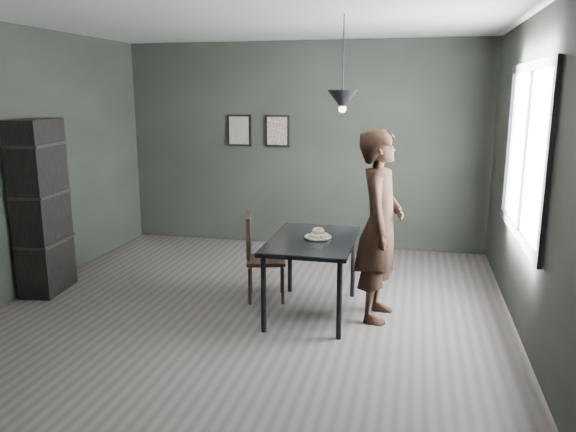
% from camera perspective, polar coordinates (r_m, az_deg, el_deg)
% --- Properties ---
extents(ground, '(5.00, 5.00, 0.00)m').
position_cam_1_polar(ground, '(5.74, -3.57, -9.25)').
color(ground, '#383330').
rests_on(ground, ground).
extents(back_wall, '(5.00, 0.10, 2.80)m').
position_cam_1_polar(back_wall, '(7.79, 1.50, 7.14)').
color(back_wall, black).
rests_on(back_wall, ground).
extents(ceiling, '(5.00, 5.00, 0.02)m').
position_cam_1_polar(ceiling, '(5.38, -3.99, 19.71)').
color(ceiling, silver).
rests_on(ceiling, ground).
extents(window_assembly, '(0.04, 1.96, 1.56)m').
position_cam_1_polar(window_assembly, '(5.42, 22.97, 5.99)').
color(window_assembly, white).
rests_on(window_assembly, ground).
extents(cafe_table, '(0.80, 1.20, 0.75)m').
position_cam_1_polar(cafe_table, '(5.39, 2.48, -3.13)').
color(cafe_table, black).
rests_on(cafe_table, ground).
extents(white_plate, '(0.23, 0.23, 0.01)m').
position_cam_1_polar(white_plate, '(5.39, 3.07, -2.20)').
color(white_plate, white).
rests_on(white_plate, cafe_table).
extents(donut_pile, '(0.19, 0.20, 0.09)m').
position_cam_1_polar(donut_pile, '(5.38, 3.08, -1.82)').
color(donut_pile, beige).
rests_on(donut_pile, white_plate).
extents(woman, '(0.49, 0.69, 1.80)m').
position_cam_1_polar(woman, '(5.30, 9.31, -1.00)').
color(woman, black).
rests_on(woman, ground).
extents(wood_chair, '(0.48, 0.48, 0.90)m').
position_cam_1_polar(wood_chair, '(5.81, -3.04, -3.62)').
color(wood_chair, black).
rests_on(wood_chair, ground).
extents(shelf_unit, '(0.42, 0.66, 1.85)m').
position_cam_1_polar(shelf_unit, '(6.49, -23.77, 0.80)').
color(shelf_unit, black).
rests_on(shelf_unit, ground).
extents(pendant_lamp, '(0.28, 0.28, 0.86)m').
position_cam_1_polar(pendant_lamp, '(5.25, 5.56, 11.66)').
color(pendant_lamp, black).
rests_on(pendant_lamp, ground).
extents(framed_print_left, '(0.34, 0.04, 0.44)m').
position_cam_1_polar(framed_print_left, '(7.97, -4.97, 8.66)').
color(framed_print_left, black).
rests_on(framed_print_left, ground).
extents(framed_print_right, '(0.34, 0.04, 0.44)m').
position_cam_1_polar(framed_print_right, '(7.82, -1.09, 8.63)').
color(framed_print_right, black).
rests_on(framed_print_right, ground).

